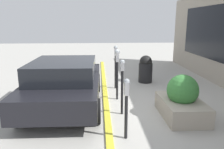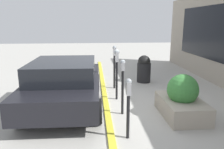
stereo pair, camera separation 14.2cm
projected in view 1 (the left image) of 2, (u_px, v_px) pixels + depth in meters
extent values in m
plane|color=#ADAAA3|center=(109.00, 106.00, 6.48)|extent=(40.00, 40.00, 0.00)
cube|color=gold|center=(106.00, 106.00, 6.47)|extent=(14.62, 0.16, 0.04)
cube|color=black|center=(206.00, 32.00, 9.46)|extent=(4.39, 0.02, 2.19)
cylinder|color=black|center=(126.00, 117.00, 4.60)|extent=(0.07, 0.07, 0.98)
cube|color=#99999E|center=(127.00, 88.00, 4.45)|extent=(0.16, 0.09, 0.28)
sphere|color=gray|center=(127.00, 82.00, 4.42)|extent=(0.13, 0.13, 0.13)
cylinder|color=black|center=(122.00, 93.00, 5.82)|extent=(0.07, 0.07, 1.21)
cube|color=#99999E|center=(122.00, 66.00, 5.65)|extent=(0.15, 0.09, 0.22)
sphere|color=gray|center=(122.00, 62.00, 5.62)|extent=(0.12, 0.12, 0.12)
cylinder|color=black|center=(117.00, 81.00, 6.95)|extent=(0.07, 0.07, 1.24)
cube|color=#99999E|center=(117.00, 57.00, 6.76)|extent=(0.19, 0.09, 0.31)
sphere|color=gray|center=(117.00, 52.00, 6.73)|extent=(0.16, 0.16, 0.16)
cylinder|color=black|center=(116.00, 72.00, 8.13)|extent=(0.08, 0.08, 1.25)
cube|color=#99999E|center=(116.00, 52.00, 7.95)|extent=(0.17, 0.09, 0.29)
sphere|color=gray|center=(116.00, 48.00, 7.91)|extent=(0.14, 0.14, 0.14)
cube|color=#A39989|center=(181.00, 108.00, 5.74)|extent=(1.58, 1.00, 0.47)
sphere|color=#387A38|center=(183.00, 90.00, 5.63)|extent=(0.81, 0.81, 0.81)
cube|color=black|center=(65.00, 86.00, 6.46)|extent=(4.13, 2.05, 0.55)
cube|color=black|center=(63.00, 70.00, 6.17)|extent=(2.16, 1.78, 0.51)
cylinder|color=black|center=(97.00, 83.00, 7.81)|extent=(0.63, 0.24, 0.63)
cylinder|color=black|center=(45.00, 84.00, 7.70)|extent=(0.63, 0.24, 0.63)
cylinder|color=black|center=(96.00, 111.00, 5.34)|extent=(0.63, 0.24, 0.63)
cylinder|color=black|center=(20.00, 113.00, 5.24)|extent=(0.63, 0.24, 0.63)
cylinder|color=black|center=(145.00, 73.00, 9.02)|extent=(0.56, 0.56, 0.79)
sphere|color=black|center=(146.00, 62.00, 8.91)|extent=(0.51, 0.51, 0.51)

